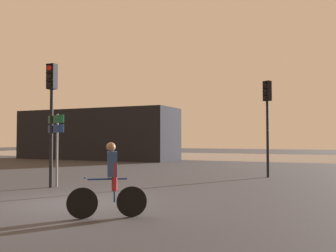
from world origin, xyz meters
The scene contains 7 objects.
ground_plane centered at (0.00, 0.00, 0.00)m, with size 120.00×120.00×0.00m, color #333338.
water_strip centered at (0.00, 28.58, 0.00)m, with size 80.00×16.00×0.01m, color slate.
distant_building centered at (-12.53, 18.58, 2.11)m, with size 14.20×4.00×4.23m, color black.
traffic_light_far_right centered at (3.53, 9.07, 3.01)m, with size 0.40×0.42×4.31m.
traffic_light_near_left centered at (-2.78, 2.27, 3.04)m, with size 0.32×0.34×4.37m.
direction_sign_post centered at (-2.73, 2.48, 1.79)m, with size 1.04×0.41×2.60m.
cyclist centered at (1.95, -1.14, 0.82)m, with size 1.41×1.03×1.62m.
Camera 1 is at (6.46, -7.98, 1.68)m, focal length 40.00 mm.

